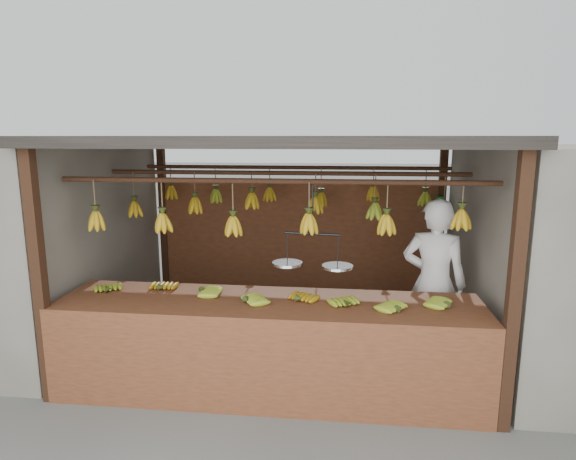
# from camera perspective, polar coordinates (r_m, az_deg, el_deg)

# --- Properties ---
(ground) EXTENTS (80.00, 80.00, 0.00)m
(ground) POSITION_cam_1_polar(r_m,az_deg,el_deg) (5.85, -0.34, -13.18)
(ground) COLOR #5B5B57
(stall) EXTENTS (4.30, 3.30, 2.40)m
(stall) POSITION_cam_1_polar(r_m,az_deg,el_deg) (5.68, 0.03, 6.72)
(stall) COLOR black
(stall) RESTS_ON ground
(counter) EXTENTS (3.94, 0.89, 0.96)m
(counter) POSITION_cam_1_polar(r_m,az_deg,el_deg) (4.44, -2.58, -11.16)
(counter) COLOR brown
(counter) RESTS_ON ground
(hanging_bananas) EXTENTS (3.63, 2.22, 0.40)m
(hanging_bananas) POSITION_cam_1_polar(r_m,az_deg,el_deg) (5.39, -0.42, 2.72)
(hanging_bananas) COLOR #AF8312
(hanging_bananas) RESTS_ON ground
(balance_scale) EXTENTS (0.75, 0.33, 0.79)m
(balance_scale) POSITION_cam_1_polar(r_m,az_deg,el_deg) (4.45, 2.88, -3.68)
(balance_scale) COLOR black
(balance_scale) RESTS_ON ground
(vendor) EXTENTS (0.75, 0.61, 1.79)m
(vendor) POSITION_cam_1_polar(r_m,az_deg,el_deg) (5.25, 16.87, -6.09)
(vendor) COLOR white
(vendor) RESTS_ON ground
(bag_bundles) EXTENTS (0.08, 0.26, 1.28)m
(bag_bundles) POSITION_cam_1_polar(r_m,az_deg,el_deg) (6.92, 17.22, -1.29)
(bag_bundles) COLOR #199926
(bag_bundles) RESTS_ON ground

